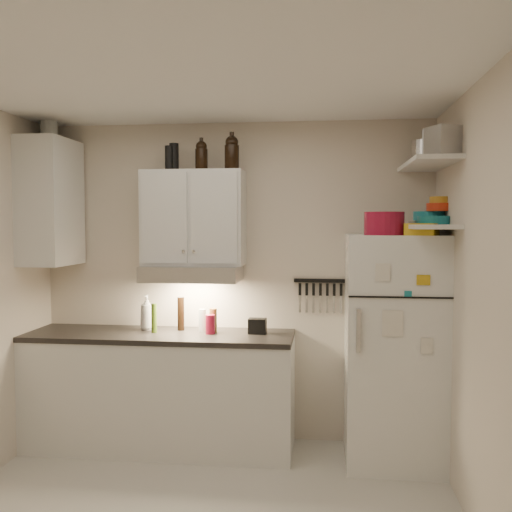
# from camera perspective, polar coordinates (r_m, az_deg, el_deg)

# --- Properties ---
(ceiling) EXTENTS (3.20, 3.00, 0.02)m
(ceiling) POSITION_cam_1_polar(r_m,az_deg,el_deg) (3.31, -6.46, 17.73)
(ceiling) COLOR white
(ceiling) RESTS_ON ground
(back_wall) EXTENTS (3.20, 0.02, 2.60)m
(back_wall) POSITION_cam_1_polar(r_m,az_deg,el_deg) (4.72, -2.14, -2.59)
(back_wall) COLOR beige
(back_wall) RESTS_ON ground
(right_wall) EXTENTS (0.02, 3.00, 2.60)m
(right_wall) POSITION_cam_1_polar(r_m,az_deg,el_deg) (3.28, 22.38, -5.43)
(right_wall) COLOR beige
(right_wall) RESTS_ON ground
(base_cabinet) EXTENTS (2.10, 0.60, 0.88)m
(base_cabinet) POSITION_cam_1_polar(r_m,az_deg,el_deg) (4.70, -9.54, -13.34)
(base_cabinet) COLOR silver
(base_cabinet) RESTS_ON floor
(countertop) EXTENTS (2.10, 0.62, 0.04)m
(countertop) POSITION_cam_1_polar(r_m,az_deg,el_deg) (4.59, -9.60, -7.83)
(countertop) COLOR black
(countertop) RESTS_ON base_cabinet
(upper_cabinet) EXTENTS (0.80, 0.33, 0.75)m
(upper_cabinet) POSITION_cam_1_polar(r_m,az_deg,el_deg) (4.58, -6.22, 3.80)
(upper_cabinet) COLOR silver
(upper_cabinet) RESTS_ON back_wall
(side_cabinet) EXTENTS (0.33, 0.55, 1.00)m
(side_cabinet) POSITION_cam_1_polar(r_m,az_deg,el_deg) (4.84, -19.86, 5.08)
(side_cabinet) COLOR silver
(side_cabinet) RESTS_ON left_wall
(range_hood) EXTENTS (0.76, 0.46, 0.12)m
(range_hood) POSITION_cam_1_polar(r_m,az_deg,el_deg) (4.53, -6.37, -1.71)
(range_hood) COLOR silver
(range_hood) RESTS_ON back_wall
(fridge) EXTENTS (0.70, 0.68, 1.70)m
(fridge) POSITION_cam_1_polar(r_m,az_deg,el_deg) (4.41, 13.58, -9.00)
(fridge) COLOR white
(fridge) RESTS_ON floor
(shelf_hi) EXTENTS (0.30, 0.95, 0.03)m
(shelf_hi) POSITION_cam_1_polar(r_m,az_deg,el_deg) (4.23, 16.77, 8.81)
(shelf_hi) COLOR silver
(shelf_hi) RESTS_ON right_wall
(shelf_lo) EXTENTS (0.30, 0.95, 0.03)m
(shelf_lo) POSITION_cam_1_polar(r_m,az_deg,el_deg) (4.21, 16.67, 2.84)
(shelf_lo) COLOR silver
(shelf_lo) RESTS_ON right_wall
(knife_strip) EXTENTS (0.42, 0.02, 0.03)m
(knife_strip) POSITION_cam_1_polar(r_m,az_deg,el_deg) (4.63, 6.41, -2.47)
(knife_strip) COLOR black
(knife_strip) RESTS_ON back_wall
(dutch_oven) EXTENTS (0.36, 0.36, 0.16)m
(dutch_oven) POSITION_cam_1_polar(r_m,az_deg,el_deg) (4.13, 12.70, 3.19)
(dutch_oven) COLOR maroon
(dutch_oven) RESTS_ON fridge
(book_stack) EXTENTS (0.27, 0.30, 0.08)m
(book_stack) POSITION_cam_1_polar(r_m,az_deg,el_deg) (4.12, 16.27, 2.58)
(book_stack) COLOR gold
(book_stack) RESTS_ON fridge
(spice_jar) EXTENTS (0.08, 0.08, 0.10)m
(spice_jar) POSITION_cam_1_polar(r_m,az_deg,el_deg) (4.29, 15.33, 2.76)
(spice_jar) COLOR silver
(spice_jar) RESTS_ON fridge
(stock_pot) EXTENTS (0.33, 0.33, 0.18)m
(stock_pot) POSITION_cam_1_polar(r_m,az_deg,el_deg) (4.49, 16.85, 9.83)
(stock_pot) COLOR silver
(stock_pot) RESTS_ON shelf_hi
(tin_a) EXTENTS (0.26, 0.24, 0.21)m
(tin_a) POSITION_cam_1_polar(r_m,az_deg,el_deg) (4.20, 17.91, 10.48)
(tin_a) COLOR #AAAAAD
(tin_a) RESTS_ON shelf_hi
(tin_b) EXTENTS (0.25, 0.25, 0.19)m
(tin_b) POSITION_cam_1_polar(r_m,az_deg,el_deg) (3.96, 18.36, 10.80)
(tin_b) COLOR #AAAAAD
(tin_b) RESTS_ON shelf_hi
(bowl_teal) EXTENTS (0.24, 0.24, 0.09)m
(bowl_teal) POSITION_cam_1_polar(r_m,az_deg,el_deg) (4.40, 16.97, 3.66)
(bowl_teal) COLOR teal
(bowl_teal) RESTS_ON shelf_lo
(bowl_orange) EXTENTS (0.19, 0.19, 0.06)m
(bowl_orange) POSITION_cam_1_polar(r_m,az_deg,el_deg) (4.32, 17.91, 4.66)
(bowl_orange) COLOR red
(bowl_orange) RESTS_ON bowl_teal
(bowl_yellow) EXTENTS (0.15, 0.15, 0.05)m
(bowl_yellow) POSITION_cam_1_polar(r_m,az_deg,el_deg) (4.32, 17.92, 5.35)
(bowl_yellow) COLOR #BD8421
(bowl_yellow) RESTS_ON bowl_orange
(plates) EXTENTS (0.30, 0.30, 0.06)m
(plates) POSITION_cam_1_polar(r_m,az_deg,el_deg) (4.25, 17.42, 3.44)
(plates) COLOR teal
(plates) RESTS_ON shelf_lo
(growler_a) EXTENTS (0.11, 0.11, 0.23)m
(growler_a) POSITION_cam_1_polar(r_m,az_deg,el_deg) (4.54, -5.48, 10.02)
(growler_a) COLOR black
(growler_a) RESTS_ON upper_cabinet
(growler_b) EXTENTS (0.13, 0.13, 0.27)m
(growler_b) POSITION_cam_1_polar(r_m,az_deg,el_deg) (4.48, -2.43, 10.34)
(growler_b) COLOR black
(growler_b) RESTS_ON upper_cabinet
(thermos_a) EXTENTS (0.09, 0.09, 0.21)m
(thermos_a) POSITION_cam_1_polar(r_m,az_deg,el_deg) (4.61, -8.20, 9.78)
(thermos_a) COLOR black
(thermos_a) RESTS_ON upper_cabinet
(thermos_b) EXTENTS (0.07, 0.07, 0.19)m
(thermos_b) POSITION_cam_1_polar(r_m,az_deg,el_deg) (4.59, -8.68, 9.66)
(thermos_b) COLOR black
(thermos_b) RESTS_ON upper_cabinet
(side_jar) EXTENTS (0.15, 0.15, 0.18)m
(side_jar) POSITION_cam_1_polar(r_m,az_deg,el_deg) (4.97, -20.01, 11.87)
(side_jar) COLOR silver
(side_jar) RESTS_ON side_cabinet
(soap_bottle) EXTENTS (0.12, 0.12, 0.32)m
(soap_bottle) POSITION_cam_1_polar(r_m,az_deg,el_deg) (4.71, -10.86, -5.37)
(soap_bottle) COLOR silver
(soap_bottle) RESTS_ON countertop
(pepper_mill) EXTENTS (0.06, 0.06, 0.19)m
(pepper_mill) POSITION_cam_1_polar(r_m,az_deg,el_deg) (4.55, -4.30, -6.45)
(pepper_mill) COLOR brown
(pepper_mill) RESTS_ON countertop
(oil_bottle) EXTENTS (0.06, 0.06, 0.23)m
(oil_bottle) POSITION_cam_1_polar(r_m,az_deg,el_deg) (4.59, -10.16, -6.13)
(oil_bottle) COLOR #415D17
(oil_bottle) RESTS_ON countertop
(vinegar_bottle) EXTENTS (0.06, 0.06, 0.27)m
(vinegar_bottle) POSITION_cam_1_polar(r_m,az_deg,el_deg) (4.66, -7.52, -5.74)
(vinegar_bottle) COLOR black
(vinegar_bottle) RESTS_ON countertop
(clear_bottle) EXTENTS (0.08, 0.08, 0.18)m
(clear_bottle) POSITION_cam_1_polar(r_m,az_deg,el_deg) (4.60, -5.39, -6.41)
(clear_bottle) COLOR silver
(clear_bottle) RESTS_ON countertop
(red_jar) EXTENTS (0.09, 0.09, 0.15)m
(red_jar) POSITION_cam_1_polar(r_m,az_deg,el_deg) (4.49, -4.60, -6.83)
(red_jar) COLOR maroon
(red_jar) RESTS_ON countertop
(caddy) EXTENTS (0.14, 0.10, 0.12)m
(caddy) POSITION_cam_1_polar(r_m,az_deg,el_deg) (4.49, 0.14, -7.02)
(caddy) COLOR black
(caddy) RESTS_ON countertop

